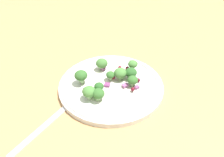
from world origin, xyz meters
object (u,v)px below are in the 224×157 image
broccoli_floret_1 (99,87)px  fork (53,118)px  broccoli_floret_0 (120,72)px  broccoli_floret_2 (89,92)px  plate (112,85)px

broccoli_floret_1 → fork: broccoli_floret_1 is taller
broccoli_floret_0 → broccoli_floret_2: same height
broccoli_floret_1 → broccoli_floret_0: bearing=-141.1°
broccoli_floret_0 → broccoli_floret_2: size_ratio=1.02×
broccoli_floret_0 → broccoli_floret_2: (7.56, 5.73, -0.06)cm
plate → broccoli_floret_1: (3.25, 2.84, 2.24)cm
broccoli_floret_0 → fork: broccoli_floret_0 is taller
fork → broccoli_floret_0: bearing=-148.4°
broccoli_floret_0 → plate: bearing=35.2°
broccoli_floret_2 → fork: 8.96cm
broccoli_floret_0 → broccoli_floret_1: size_ratio=1.43×
broccoli_floret_0 → broccoli_floret_1: (5.36, 4.32, -0.05)cm
broccoli_floret_0 → broccoli_floret_2: bearing=37.2°
plate → broccoli_floret_2: (5.45, 4.25, 2.22)cm
broccoli_floret_2 → fork: broccoli_floret_2 is taller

